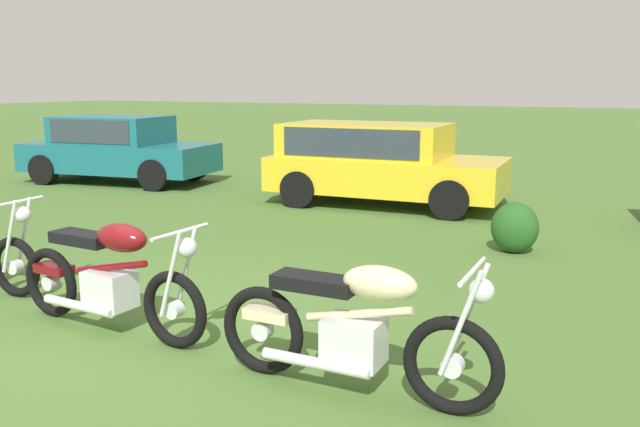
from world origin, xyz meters
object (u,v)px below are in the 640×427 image
motorcycle_maroon (109,277)px  car_teal (116,146)px  car_yellow (377,158)px  shrub_low (515,228)px  motorcycle_cream (354,328)px

motorcycle_maroon → car_teal: car_teal is taller
car_yellow → shrub_low: (2.87, -2.43, -0.51)m
motorcycle_maroon → car_yellow: car_yellow is taller
car_teal → car_yellow: 6.04m
car_teal → car_yellow: (6.04, 0.08, 0.04)m
shrub_low → car_teal: bearing=165.2°
motorcycle_maroon → shrub_low: motorcycle_maroon is taller
motorcycle_maroon → shrub_low: (2.59, 4.36, -0.16)m
shrub_low → car_yellow: bearing=139.8°
shrub_low → motorcycle_maroon: bearing=-120.7°
motorcycle_cream → shrub_low: bearing=85.9°
motorcycle_maroon → car_teal: bearing=136.2°
motorcycle_cream → shrub_low: size_ratio=3.21×
motorcycle_maroon → car_teal: (-6.32, 6.71, 0.31)m
car_teal → shrub_low: size_ratio=6.63×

